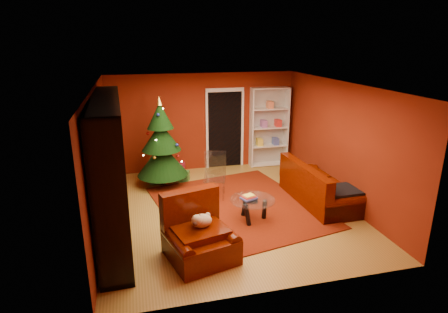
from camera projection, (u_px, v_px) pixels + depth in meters
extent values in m
cube|color=olive|center=(229.00, 210.00, 7.92)|extent=(5.00, 5.50, 0.05)
cube|color=silver|center=(229.00, 84.00, 7.12)|extent=(5.00, 5.50, 0.05)
cube|color=maroon|center=(203.00, 122.00, 10.09)|extent=(5.00, 0.05, 2.60)
cube|color=maroon|center=(97.00, 160.00, 6.95)|extent=(0.05, 5.50, 2.60)
cube|color=maroon|center=(341.00, 142.00, 8.10)|extent=(0.05, 5.50, 2.60)
cube|color=#681A07|center=(237.00, 206.00, 8.03)|extent=(3.70, 4.11, 0.02)
cube|color=teal|center=(154.00, 177.00, 9.37)|extent=(0.34, 0.34, 0.28)
cube|color=#2E6F29|center=(184.00, 176.00, 9.48)|extent=(0.32, 0.32, 0.24)
cube|color=maroon|center=(180.00, 167.00, 10.12)|extent=(0.29, 0.29, 0.24)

